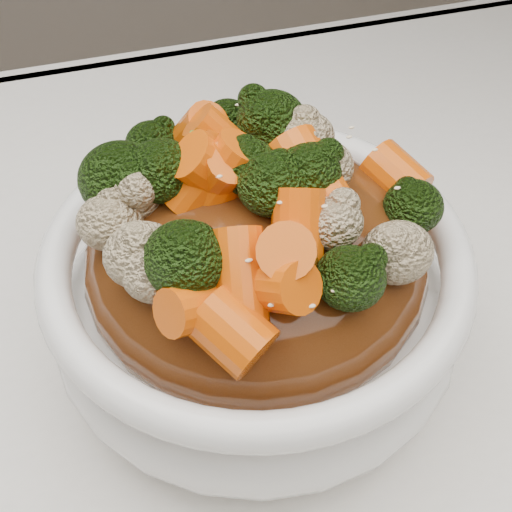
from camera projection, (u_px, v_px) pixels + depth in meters
name	position (u px, v px, depth m)	size (l,w,h in m)	color
tablecloth	(200.00, 418.00, 0.44)	(1.20, 0.80, 0.04)	white
bowl	(256.00, 298.00, 0.42)	(0.24, 0.24, 0.09)	white
sauce_base	(256.00, 260.00, 0.40)	(0.19, 0.19, 0.11)	#4F260D
carrots	(256.00, 163.00, 0.35)	(0.19, 0.19, 0.06)	#DE5607
broccoli	(256.00, 165.00, 0.35)	(0.19, 0.19, 0.05)	black
cauliflower	(256.00, 168.00, 0.35)	(0.19, 0.19, 0.04)	tan
scallions	(256.00, 161.00, 0.35)	(0.14, 0.14, 0.02)	#358C20
sesame_seeds	(256.00, 161.00, 0.35)	(0.17, 0.17, 0.01)	beige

